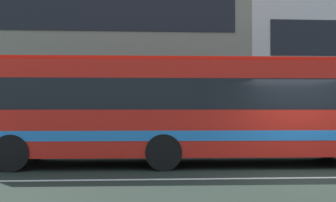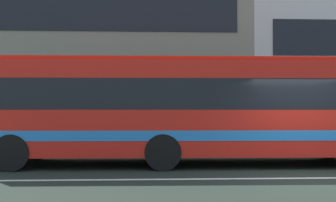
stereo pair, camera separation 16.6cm
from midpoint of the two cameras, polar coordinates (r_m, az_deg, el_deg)
ground_plane at (r=10.42m, az=20.50°, el=-10.39°), size 160.00×160.00×0.00m
lane_centre_line at (r=10.42m, az=20.50°, el=-10.37°), size 60.00×0.16×0.01m
hedge_row_far at (r=15.74m, az=-0.62°, el=-5.77°), size 17.15×1.10×0.83m
apartment_block_left at (r=25.35m, az=-16.03°, el=7.97°), size 21.44×10.74×11.35m
transit_bus at (r=11.92m, az=2.24°, el=-0.87°), size 11.69×2.71×3.16m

